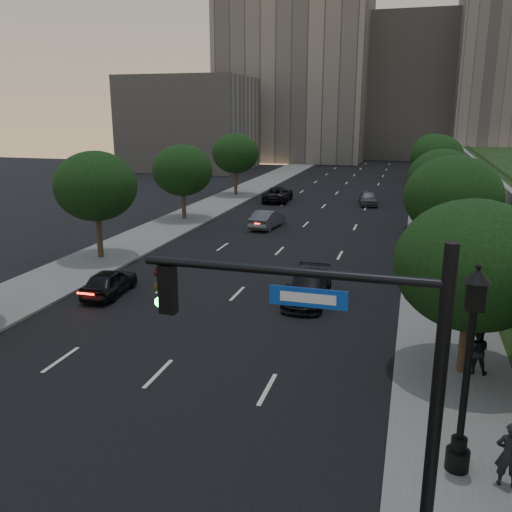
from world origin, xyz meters
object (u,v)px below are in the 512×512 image
(sedan_near_left, at_px, (109,282))
(sedan_near_right, at_px, (308,288))
(sedan_mid_left, at_px, (268,219))
(sedan_far_right, at_px, (368,198))
(pedestrian_c, at_px, (471,316))
(pedestrian_b, at_px, (477,351))
(street_lamp, at_px, (466,381))
(sedan_far_left, at_px, (278,194))
(pedestrian_a, at_px, (509,455))
(traffic_signal_mast, at_px, (371,418))

(sedan_near_left, xyz_separation_m, sedan_near_right, (9.78, 1.80, 0.01))
(sedan_mid_left, height_order, sedan_far_right, sedan_mid_left)
(sedan_near_left, distance_m, pedestrian_c, 17.01)
(pedestrian_b, distance_m, pedestrian_c, 3.44)
(street_lamp, xyz_separation_m, sedan_near_left, (-15.93, 9.93, -1.96))
(sedan_far_left, relative_size, pedestrian_a, 3.14)
(sedan_mid_left, bearing_deg, street_lamp, 121.33)
(sedan_mid_left, bearing_deg, sedan_far_left, -72.48)
(sedan_mid_left, height_order, sedan_near_right, sedan_mid_left)
(traffic_signal_mast, xyz_separation_m, sedan_near_left, (-13.91, 13.97, -3.00))
(sedan_near_left, relative_size, pedestrian_b, 2.39)
(sedan_far_left, height_order, pedestrian_a, pedestrian_a)
(sedan_far_left, height_order, sedan_far_right, sedan_far_left)
(pedestrian_b, bearing_deg, sedan_far_right, -75.81)
(pedestrian_a, bearing_deg, pedestrian_c, -86.96)
(pedestrian_a, bearing_deg, pedestrian_b, -85.79)
(sedan_far_right, bearing_deg, sedan_far_left, 173.49)
(sedan_mid_left, distance_m, sedan_far_right, 14.72)
(pedestrian_c, bearing_deg, sedan_far_left, -75.33)
(sedan_far_left, xyz_separation_m, pedestrian_a, (15.88, -40.82, 0.26))
(sedan_mid_left, xyz_separation_m, pedestrian_b, (13.40, -21.96, 0.25))
(sedan_mid_left, distance_m, sedan_near_right, 17.19)
(street_lamp, bearing_deg, sedan_far_right, 97.96)
(street_lamp, relative_size, pedestrian_a, 3.28)
(sedan_far_right, relative_size, pedestrian_b, 2.52)
(pedestrian_a, bearing_deg, sedan_near_right, -56.18)
(pedestrian_b, bearing_deg, sedan_near_left, -10.43)
(pedestrian_c, bearing_deg, traffic_signal_mast, 64.71)
(sedan_mid_left, bearing_deg, pedestrian_c, 133.26)
(traffic_signal_mast, xyz_separation_m, sedan_near_right, (-4.13, 15.77, -2.98))
(sedan_near_left, bearing_deg, pedestrian_a, 144.39)
(traffic_signal_mast, relative_size, sedan_near_right, 1.48)
(street_lamp, distance_m, sedan_far_right, 41.26)
(sedan_near_right, height_order, pedestrian_b, pedestrian_b)
(sedan_near_right, xyz_separation_m, sedan_far_right, (0.44, 29.09, 0.02))
(sedan_near_left, height_order, sedan_near_right, sedan_near_right)
(sedan_near_right, xyz_separation_m, pedestrian_b, (7.10, -5.97, 0.29))
(sedan_far_right, bearing_deg, pedestrian_a, -89.21)
(pedestrian_c, bearing_deg, sedan_near_left, -14.63)
(traffic_signal_mast, relative_size, sedan_mid_left, 1.59)
(sedan_near_left, xyz_separation_m, pedestrian_c, (17.00, -0.73, 0.32))
(sedan_mid_left, xyz_separation_m, sedan_near_right, (6.29, -16.00, -0.04))
(traffic_signal_mast, distance_m, pedestrian_a, 5.53)
(pedestrian_c, bearing_deg, sedan_far_right, -90.09)
(street_lamp, distance_m, sedan_near_right, 13.39)
(sedan_near_left, height_order, sedan_far_left, sedan_far_left)
(street_lamp, height_order, sedan_far_right, street_lamp)
(street_lamp, xyz_separation_m, sedan_far_right, (-5.71, 40.82, -1.92))
(pedestrian_b, bearing_deg, sedan_far_left, -62.20)
(street_lamp, distance_m, pedestrian_b, 6.07)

